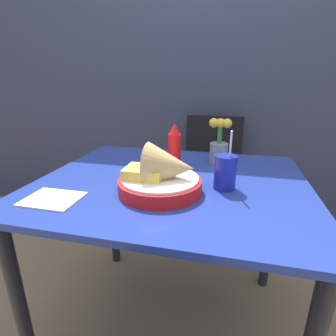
% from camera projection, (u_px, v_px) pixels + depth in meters
% --- Properties ---
extents(ground_plane, '(12.00, 12.00, 0.00)m').
position_uv_depth(ground_plane, '(171.00, 323.00, 1.30)').
color(ground_plane, '#7A664C').
extents(wall_window, '(7.00, 0.06, 2.60)m').
position_uv_depth(wall_window, '(206.00, 56.00, 1.86)').
color(wall_window, '#2D334C').
rests_on(wall_window, ground_plane).
extents(dining_table, '(1.05, 0.89, 0.77)m').
position_uv_depth(dining_table, '(172.00, 203.00, 1.09)').
color(dining_table, '#233893').
rests_on(dining_table, ground_plane).
extents(chair_far_window, '(0.40, 0.40, 0.90)m').
position_uv_depth(chair_far_window, '(211.00, 170.00, 1.89)').
color(chair_far_window, black).
rests_on(chair_far_window, ground_plane).
extents(food_basket, '(0.30, 0.30, 0.18)m').
position_uv_depth(food_basket, '(163.00, 176.00, 0.92)').
color(food_basket, red).
rests_on(food_basket, dining_table).
extents(ketchup_bottle, '(0.06, 0.06, 0.21)m').
position_uv_depth(ketchup_bottle, '(174.00, 148.00, 1.14)').
color(ketchup_bottle, red).
rests_on(ketchup_bottle, dining_table).
extents(drink_cup, '(0.08, 0.08, 0.22)m').
position_uv_depth(drink_cup, '(225.00, 173.00, 0.95)').
color(drink_cup, '#192399').
rests_on(drink_cup, dining_table).
extents(flower_vase, '(0.10, 0.08, 0.21)m').
position_uv_depth(flower_vase, '(219.00, 145.00, 1.23)').
color(flower_vase, gray).
rests_on(flower_vase, dining_table).
extents(napkin, '(0.18, 0.14, 0.01)m').
position_uv_depth(napkin, '(53.00, 199.00, 0.87)').
color(napkin, white).
rests_on(napkin, dining_table).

